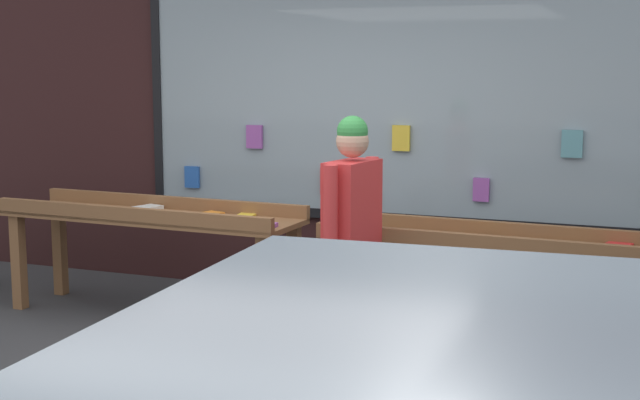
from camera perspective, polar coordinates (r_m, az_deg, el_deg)
ground_plane at (r=5.67m, az=-4.96°, el=-11.74°), size 40.00×40.00×0.00m
shopfront_facade at (r=7.51m, az=3.62°, el=7.12°), size 8.87×0.29×3.58m
display_table_left at (r=7.11m, az=-10.80°, el=-1.55°), size 2.46×0.75×0.92m
display_table_right at (r=6.13m, az=11.39°, el=-3.45°), size 2.46×0.68×0.89m
person_browsing at (r=5.85m, az=2.06°, el=-1.32°), size 0.29×0.65×1.65m
small_dog at (r=5.58m, az=6.45°, el=-9.35°), size 0.31×0.51×0.38m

